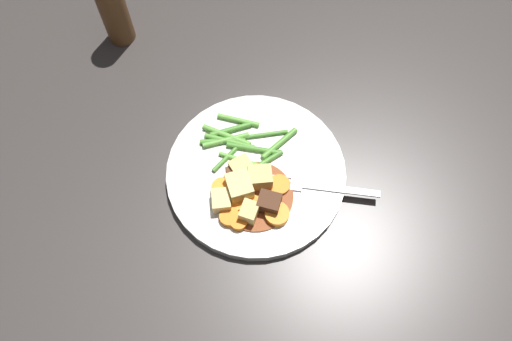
# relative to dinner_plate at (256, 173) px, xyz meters

# --- Properties ---
(ground_plane) EXTENTS (3.00, 3.00, 0.00)m
(ground_plane) POSITION_rel_dinner_plate_xyz_m (0.00, 0.00, -0.01)
(ground_plane) COLOR #383330
(dinner_plate) EXTENTS (0.27, 0.27, 0.02)m
(dinner_plate) POSITION_rel_dinner_plate_xyz_m (0.00, 0.00, 0.00)
(dinner_plate) COLOR white
(dinner_plate) RESTS_ON ground_plane
(stew_sauce) EXTENTS (0.11, 0.11, 0.00)m
(stew_sauce) POSITION_rel_dinner_plate_xyz_m (0.04, -0.01, 0.01)
(stew_sauce) COLOR brown
(stew_sauce) RESTS_ON dinner_plate
(carrot_slice_0) EXTENTS (0.03, 0.03, 0.01)m
(carrot_slice_0) POSITION_rel_dinner_plate_xyz_m (0.04, 0.02, 0.01)
(carrot_slice_0) COLOR orange
(carrot_slice_0) RESTS_ON dinner_plate
(carrot_slice_1) EXTENTS (0.04, 0.04, 0.01)m
(carrot_slice_1) POSITION_rel_dinner_plate_xyz_m (0.05, -0.02, 0.01)
(carrot_slice_1) COLOR orange
(carrot_slice_1) RESTS_ON dinner_plate
(carrot_slice_2) EXTENTS (0.05, 0.05, 0.01)m
(carrot_slice_2) POSITION_rel_dinner_plate_xyz_m (0.08, 0.01, 0.01)
(carrot_slice_2) COLOR orange
(carrot_slice_2) RESTS_ON dinner_plate
(carrot_slice_3) EXTENTS (0.03, 0.03, 0.01)m
(carrot_slice_3) POSITION_rel_dinner_plate_xyz_m (0.02, -0.01, 0.02)
(carrot_slice_3) COLOR orange
(carrot_slice_3) RESTS_ON dinner_plate
(carrot_slice_4) EXTENTS (0.05, 0.05, 0.01)m
(carrot_slice_4) POSITION_rel_dinner_plate_xyz_m (0.02, -0.06, 0.02)
(carrot_slice_4) COLOR orange
(carrot_slice_4) RESTS_ON dinner_plate
(carrot_slice_5) EXTENTS (0.04, 0.04, 0.01)m
(carrot_slice_5) POSITION_rel_dinner_plate_xyz_m (0.07, -0.05, 0.01)
(carrot_slice_5) COLOR orange
(carrot_slice_5) RESTS_ON dinner_plate
(carrot_slice_6) EXTENTS (0.04, 0.04, 0.01)m
(carrot_slice_6) POSITION_rel_dinner_plate_xyz_m (0.04, -0.05, 0.01)
(carrot_slice_6) COLOR orange
(carrot_slice_6) RESTS_ON dinner_plate
(carrot_slice_7) EXTENTS (0.04, 0.04, 0.01)m
(carrot_slice_7) POSITION_rel_dinner_plate_xyz_m (0.06, -0.06, 0.01)
(carrot_slice_7) COLOR orange
(carrot_slice_7) RESTS_ON dinner_plate
(potato_chunk_0) EXTENTS (0.04, 0.03, 0.02)m
(potato_chunk_0) POSITION_rel_dinner_plate_xyz_m (0.04, -0.06, 0.02)
(potato_chunk_0) COLOR #E5CC7A
(potato_chunk_0) RESTS_ON dinner_plate
(potato_chunk_1) EXTENTS (0.04, 0.04, 0.03)m
(potato_chunk_1) POSITION_rel_dinner_plate_xyz_m (0.02, 0.00, 0.02)
(potato_chunk_1) COLOR #DBBC6B
(potato_chunk_1) RESTS_ON dinner_plate
(potato_chunk_2) EXTENTS (0.04, 0.04, 0.03)m
(potato_chunk_2) POSITION_rel_dinner_plate_xyz_m (0.07, -0.03, 0.02)
(potato_chunk_2) COLOR #DBBC6B
(potato_chunk_2) RESTS_ON dinner_plate
(potato_chunk_3) EXTENTS (0.04, 0.04, 0.03)m
(potato_chunk_3) POSITION_rel_dinner_plate_xyz_m (0.00, -0.02, 0.02)
(potato_chunk_3) COLOR #DBBC6B
(potato_chunk_3) RESTS_ON dinner_plate
(potato_chunk_4) EXTENTS (0.04, 0.03, 0.03)m
(potato_chunk_4) POSITION_rel_dinner_plate_xyz_m (0.03, -0.03, 0.03)
(potato_chunk_4) COLOR #E5CC7A
(potato_chunk_4) RESTS_ON dinner_plate
(meat_chunk_0) EXTENTS (0.02, 0.02, 0.02)m
(meat_chunk_0) POSITION_rel_dinner_plate_xyz_m (0.00, -0.04, 0.02)
(meat_chunk_0) COLOR #56331E
(meat_chunk_0) RESTS_ON dinner_plate
(meat_chunk_1) EXTENTS (0.04, 0.04, 0.03)m
(meat_chunk_1) POSITION_rel_dinner_plate_xyz_m (0.06, 0.00, 0.02)
(meat_chunk_1) COLOR #4C2B19
(meat_chunk_1) RESTS_ON dinner_plate
(green_bean_0) EXTENTS (0.01, 0.07, 0.01)m
(green_bean_0) POSITION_rel_dinner_plate_xyz_m (-0.08, -0.02, 0.01)
(green_bean_0) COLOR #4C8E33
(green_bean_0) RESTS_ON dinner_plate
(green_bean_1) EXTENTS (0.05, 0.08, 0.01)m
(green_bean_1) POSITION_rel_dinner_plate_xyz_m (-0.04, 0.01, 0.01)
(green_bean_1) COLOR #4C8E33
(green_bean_1) RESTS_ON dinner_plate
(green_bean_2) EXTENTS (0.05, 0.07, 0.01)m
(green_bean_2) POSITION_rel_dinner_plate_xyz_m (-0.06, -0.02, 0.01)
(green_bean_2) COLOR #599E38
(green_bean_2) RESTS_ON dinner_plate
(green_bean_3) EXTENTS (0.04, 0.06, 0.01)m
(green_bean_3) POSITION_rel_dinner_plate_xyz_m (-0.09, 0.00, 0.01)
(green_bean_3) COLOR #66AD42
(green_bean_3) RESTS_ON dinner_plate
(green_bean_4) EXTENTS (0.02, 0.07, 0.01)m
(green_bean_4) POSITION_rel_dinner_plate_xyz_m (-0.05, 0.03, 0.01)
(green_bean_4) COLOR #4C8E33
(green_bean_4) RESTS_ON dinner_plate
(green_bean_5) EXTENTS (0.04, 0.06, 0.01)m
(green_bean_5) POSITION_rel_dinner_plate_xyz_m (-0.02, -0.02, 0.01)
(green_bean_5) COLOR #66AD42
(green_bean_5) RESTS_ON dinner_plate
(green_bean_6) EXTENTS (0.01, 0.07, 0.01)m
(green_bean_6) POSITION_rel_dinner_plate_xyz_m (-0.06, -0.03, 0.01)
(green_bean_6) COLOR #66AD42
(green_bean_6) RESTS_ON dinner_plate
(green_bean_7) EXTENTS (0.03, 0.07, 0.01)m
(green_bean_7) POSITION_rel_dinner_plate_xyz_m (-0.06, -0.04, 0.01)
(green_bean_7) COLOR #4C8E33
(green_bean_7) RESTS_ON dinner_plate
(green_bean_8) EXTENTS (0.04, 0.07, 0.01)m
(green_bean_8) POSITION_rel_dinner_plate_xyz_m (-0.03, 0.05, 0.01)
(green_bean_8) COLOR #599E38
(green_bean_8) RESTS_ON dinner_plate
(green_bean_9) EXTENTS (0.06, 0.07, 0.01)m
(green_bean_9) POSITION_rel_dinner_plate_xyz_m (-0.07, -0.03, 0.01)
(green_bean_9) COLOR #66AD42
(green_bean_9) RESTS_ON dinner_plate
(green_bean_10) EXTENTS (0.03, 0.07, 0.01)m
(green_bean_10) POSITION_rel_dinner_plate_xyz_m (-0.01, 0.01, 0.01)
(green_bean_10) COLOR #4C8E33
(green_bean_10) RESTS_ON dinner_plate
(green_bean_11) EXTENTS (0.04, 0.06, 0.01)m
(green_bean_11) POSITION_rel_dinner_plate_xyz_m (-0.04, -0.03, 0.01)
(green_bean_11) COLOR #4C8E33
(green_bean_11) RESTS_ON dinner_plate
(fork) EXTENTS (0.09, 0.16, 0.00)m
(fork) POSITION_rel_dinner_plate_xyz_m (0.05, 0.08, 0.01)
(fork) COLOR silver
(fork) RESTS_ON dinner_plate
(pepper_mill) EXTENTS (0.05, 0.05, 0.15)m
(pepper_mill) POSITION_rel_dinner_plate_xyz_m (-0.33, -0.14, 0.07)
(pepper_mill) COLOR brown
(pepper_mill) RESTS_ON ground_plane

